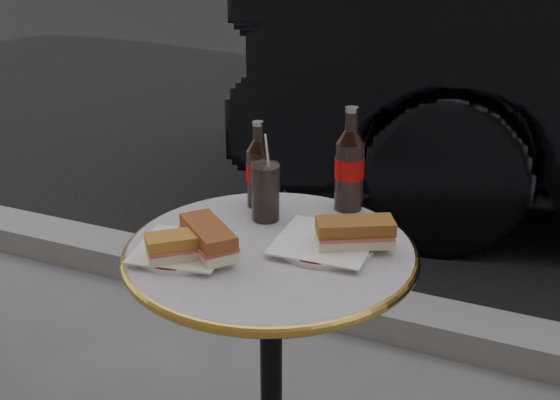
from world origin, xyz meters
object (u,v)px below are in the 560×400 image
at_px(cola_bottle_left, 258,164).
at_px(cola_glass, 266,192).
at_px(bistro_table, 271,389).
at_px(cola_bottle_right, 350,159).
at_px(plate_left, 182,251).
at_px(plate_right, 325,244).

height_order(cola_bottle_left, cola_glass, cola_bottle_left).
relative_size(bistro_table, cola_bottle_right, 2.96).
bearing_deg(cola_glass, cola_bottle_left, 126.48).
bearing_deg(plate_left, bistro_table, 32.79).
distance_m(cola_bottle_right, cola_glass, 0.21).
relative_size(plate_left, plate_right, 0.92).
bearing_deg(plate_left, plate_right, 29.30).
distance_m(cola_bottle_left, cola_bottle_right, 0.21).
height_order(plate_left, cola_glass, cola_glass).
height_order(bistro_table, cola_bottle_left, cola_bottle_left).
xyz_separation_m(bistro_table, cola_bottle_left, (-0.12, 0.19, 0.47)).
distance_m(plate_right, cola_glass, 0.20).
bearing_deg(cola_bottle_right, bistro_table, -108.31).
relative_size(bistro_table, cola_bottle_left, 3.51).
relative_size(plate_left, cola_bottle_left, 0.92).
bearing_deg(plate_right, bistro_table, -156.31).
xyz_separation_m(plate_left, plate_right, (0.26, 0.15, 0.00)).
height_order(bistro_table, plate_right, plate_right).
bearing_deg(plate_right, cola_bottle_left, 147.09).
distance_m(plate_left, cola_bottle_right, 0.44).
bearing_deg(cola_glass, plate_right, -24.24).
height_order(plate_right, cola_bottle_left, cola_bottle_left).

